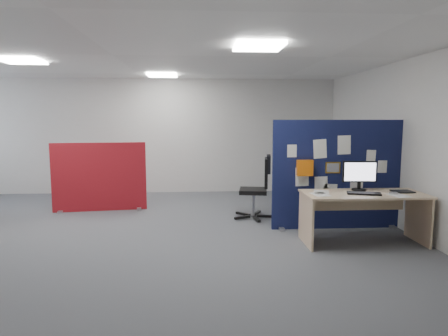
{
  "coord_description": "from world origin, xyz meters",
  "views": [
    {
      "loc": [
        1.24,
        -6.07,
        1.79
      ],
      "look_at": [
        1.64,
        0.17,
        1.0
      ],
      "focal_mm": 32.0,
      "sensor_mm": 36.0,
      "label": 1
    }
  ],
  "objects": [
    {
      "name": "red_divider",
      "position": [
        -0.66,
        1.64,
        0.65
      ],
      "size": [
        1.75,
        0.3,
        1.32
      ],
      "rotation": [
        0.0,
        0.0,
        0.12
      ],
      "color": "maroon",
      "rests_on": "floor"
    },
    {
      "name": "navy_divider",
      "position": [
        3.46,
        0.14,
        0.88
      ],
      "size": [
        2.13,
        0.3,
        1.76
      ],
      "color": "#111A3E",
      "rests_on": "floor"
    },
    {
      "name": "floor",
      "position": [
        0.0,
        0.0,
        0.0
      ],
      "size": [
        9.0,
        9.0,
        0.0
      ],
      "primitive_type": "plane",
      "color": "#52545A",
      "rests_on": "ground"
    },
    {
      "name": "ceiling_lights",
      "position": [
        0.33,
        0.67,
        2.67
      ],
      "size": [
        4.1,
        4.1,
        0.04
      ],
      "color": "white",
      "rests_on": "ceiling"
    },
    {
      "name": "mouse",
      "position": [
        3.96,
        -0.75,
        0.74
      ],
      "size": [
        0.1,
        0.07,
        0.03
      ],
      "primitive_type": "cube",
      "rotation": [
        0.0,
        0.0,
        -0.05
      ],
      "color": "#9E9FA4",
      "rests_on": "main_desk"
    },
    {
      "name": "main_desk",
      "position": [
        3.58,
        -0.6,
        0.56
      ],
      "size": [
        1.71,
        0.76,
        0.73
      ],
      "color": "tan",
      "rests_on": "floor"
    },
    {
      "name": "wall_right",
      "position": [
        4.5,
        0.0,
        1.35
      ],
      "size": [
        0.02,
        7.0,
        2.7
      ],
      "primitive_type": "cube",
      "color": "silver",
      "rests_on": "floor"
    },
    {
      "name": "keyboard",
      "position": [
        3.54,
        -0.73,
        0.74
      ],
      "size": [
        0.48,
        0.3,
        0.02
      ],
      "primitive_type": "cube",
      "rotation": [
        0.0,
        0.0,
        -0.3
      ],
      "color": "black",
      "rests_on": "main_desk"
    },
    {
      "name": "monitor_main",
      "position": [
        3.59,
        -0.43,
        0.97
      ],
      "size": [
        0.49,
        0.21,
        0.43
      ],
      "rotation": [
        0.0,
        0.0,
        -0.07
      ],
      "color": "black",
      "rests_on": "main_desk"
    },
    {
      "name": "office_chair",
      "position": [
        2.32,
        0.86,
        0.63
      ],
      "size": [
        0.73,
        0.73,
        1.11
      ],
      "rotation": [
        0.0,
        0.0,
        -0.16
      ],
      "color": "black",
      "rests_on": "floor"
    },
    {
      "name": "desk_papers",
      "position": [
        3.3,
        -0.7,
        0.73
      ],
      "size": [
        1.31,
        0.67,
        0.0
      ],
      "color": "white",
      "rests_on": "main_desk"
    },
    {
      "name": "wall_front",
      "position": [
        0.0,
        -3.5,
        1.35
      ],
      "size": [
        9.0,
        0.02,
        2.7
      ],
      "primitive_type": "cube",
      "color": "silver",
      "rests_on": "floor"
    },
    {
      "name": "paper_tray",
      "position": [
        4.17,
        -0.6,
        0.74
      ],
      "size": [
        0.29,
        0.23,
        0.01
      ],
      "primitive_type": "cube",
      "rotation": [
        0.0,
        0.0,
        0.05
      ],
      "color": "black",
      "rests_on": "main_desk"
    },
    {
      "name": "ceiling",
      "position": [
        0.0,
        0.0,
        2.7
      ],
      "size": [
        9.0,
        7.0,
        0.02
      ],
      "primitive_type": "cube",
      "color": "white",
      "rests_on": "wall_back"
    },
    {
      "name": "wall_back",
      "position": [
        0.0,
        3.5,
        1.35
      ],
      "size": [
        9.0,
        0.02,
        2.7
      ],
      "primitive_type": "cube",
      "color": "silver",
      "rests_on": "floor"
    }
  ]
}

